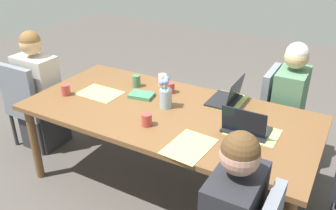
# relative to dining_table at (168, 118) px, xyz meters

# --- Properties ---
(ground_plane) EXTENTS (10.00, 10.00, 0.00)m
(ground_plane) POSITION_rel_dining_table_xyz_m (0.00, 0.00, -0.67)
(ground_plane) COLOR #4C4742
(dining_table) EXTENTS (2.30, 1.09, 0.74)m
(dining_table) POSITION_rel_dining_table_xyz_m (0.00, 0.00, 0.00)
(dining_table) COLOR brown
(dining_table) RESTS_ON ground_plane
(chair_near_left_near) EXTENTS (0.44, 0.44, 0.90)m
(chair_near_left_near) POSITION_rel_dining_table_xyz_m (-0.70, -0.87, -0.18)
(chair_near_left_near) COLOR slate
(chair_near_left_near) RESTS_ON ground_plane
(person_near_left_near) EXTENTS (0.36, 0.40, 1.19)m
(person_near_left_near) POSITION_rel_dining_table_xyz_m (-0.77, -0.81, -0.15)
(person_near_left_near) COLOR #2D2D33
(person_near_left_near) RESTS_ON ground_plane
(chair_head_right_left_mid) EXTENTS (0.44, 0.44, 0.90)m
(chair_head_right_left_mid) POSITION_rel_dining_table_xyz_m (1.50, 0.10, -0.18)
(chair_head_right_left_mid) COLOR slate
(chair_head_right_left_mid) RESTS_ON ground_plane
(person_head_right_left_mid) EXTENTS (0.40, 0.36, 1.19)m
(person_head_right_left_mid) POSITION_rel_dining_table_xyz_m (1.44, 0.03, -0.15)
(person_head_right_left_mid) COLOR #2D2D33
(person_head_right_left_mid) RESTS_ON ground_plane
(flower_vase) EXTENTS (0.11, 0.11, 0.27)m
(flower_vase) POSITION_rel_dining_table_xyz_m (0.05, -0.04, 0.17)
(flower_vase) COLOR #8EA8B7
(flower_vase) RESTS_ON dining_table
(placemat_near_left_near) EXTENTS (0.26, 0.36, 0.00)m
(placemat_near_left_near) POSITION_rel_dining_table_xyz_m (-0.35, -0.38, 0.07)
(placemat_near_left_near) COLOR #9EBC66
(placemat_near_left_near) RESTS_ON dining_table
(placemat_head_right_left_mid) EXTENTS (0.37, 0.27, 0.00)m
(placemat_head_right_left_mid) POSITION_rel_dining_table_xyz_m (0.67, 0.01, 0.07)
(placemat_head_right_left_mid) COLOR #9EBC66
(placemat_head_right_left_mid) RESTS_ON dining_table
(placemat_far_left_far) EXTENTS (0.29, 0.38, 0.00)m
(placemat_far_left_far) POSITION_rel_dining_table_xyz_m (-0.37, 0.37, 0.07)
(placemat_far_left_far) COLOR #9EBC66
(placemat_far_left_far) RESTS_ON dining_table
(placemat_head_left_right_near) EXTENTS (0.36, 0.27, 0.00)m
(placemat_head_left_right_near) POSITION_rel_dining_table_xyz_m (-0.68, -0.01, 0.07)
(placemat_head_left_right_near) COLOR #9EBC66
(placemat_head_left_right_near) RESTS_ON dining_table
(laptop_near_left_near) EXTENTS (0.22, 0.32, 0.21)m
(laptop_near_left_near) POSITION_rel_dining_table_xyz_m (-0.35, -0.37, 0.11)
(laptop_near_left_near) COLOR black
(laptop_near_left_near) RESTS_ON dining_table
(laptop_head_left_right_near) EXTENTS (0.32, 0.22, 0.21)m
(laptop_head_left_right_near) POSITION_rel_dining_table_xyz_m (-0.64, 0.02, 0.11)
(laptop_head_left_right_near) COLOR black
(laptop_head_left_right_near) RESTS_ON dining_table
(coffee_mug_near_left) EXTENTS (0.08, 0.08, 0.09)m
(coffee_mug_near_left) POSITION_rel_dining_table_xyz_m (0.02, 0.27, 0.11)
(coffee_mug_near_left) COLOR #AD3D38
(coffee_mug_near_left) RESTS_ON dining_table
(coffee_mug_near_right) EXTENTS (0.07, 0.07, 0.10)m
(coffee_mug_near_right) POSITION_rel_dining_table_xyz_m (0.91, 0.18, 0.11)
(coffee_mug_near_right) COLOR #AD3D38
(coffee_mug_near_right) RESTS_ON dining_table
(coffee_mug_centre_left) EXTENTS (0.08, 0.08, 0.09)m
(coffee_mug_centre_left) POSITION_rel_dining_table_xyz_m (0.15, -0.30, 0.11)
(coffee_mug_centre_left) COLOR #AD3D38
(coffee_mug_centre_left) RESTS_ON dining_table
(coffee_mug_centre_right) EXTENTS (0.07, 0.07, 0.10)m
(coffee_mug_centre_right) POSITION_rel_dining_table_xyz_m (0.30, -0.43, 0.11)
(coffee_mug_centre_right) COLOR white
(coffee_mug_centre_right) RESTS_ON dining_table
(coffee_mug_far_left) EXTENTS (0.07, 0.07, 0.11)m
(coffee_mug_far_left) POSITION_rel_dining_table_xyz_m (0.48, -0.27, 0.12)
(coffee_mug_far_left) COLOR #47704C
(coffee_mug_far_left) RESTS_ON dining_table
(book_red_cover) EXTENTS (0.22, 0.17, 0.03)m
(book_red_cover) POSITION_rel_dining_table_xyz_m (0.32, -0.11, 0.08)
(book_red_cover) COLOR #3D7F56
(book_red_cover) RESTS_ON dining_table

